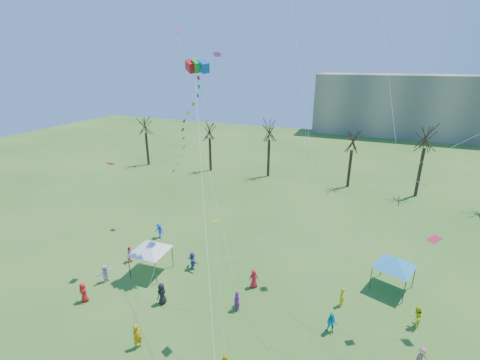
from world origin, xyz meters
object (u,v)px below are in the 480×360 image
at_px(distant_building, 441,107).
at_px(canopy_tent_blue, 395,262).
at_px(big_box_kite, 190,128).
at_px(canopy_tent_white, 150,246).

relative_size(distant_building, canopy_tent_blue, 15.61).
xyz_separation_m(big_box_kite, canopy_tent_white, (-3.60, -1.86, -10.51)).
xyz_separation_m(distant_building, canopy_tent_white, (-32.13, -74.70, -4.82)).
relative_size(big_box_kite, canopy_tent_white, 5.47).
distance_m(distant_building, canopy_tent_white, 81.46).
height_order(distant_building, big_box_kite, big_box_kite).
relative_size(distant_building, canopy_tent_white, 14.22).
xyz_separation_m(canopy_tent_white, canopy_tent_blue, (20.23, 5.58, -0.09)).
bearing_deg(canopy_tent_blue, big_box_kite, -167.37).
distance_m(big_box_kite, canopy_tent_blue, 20.07).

